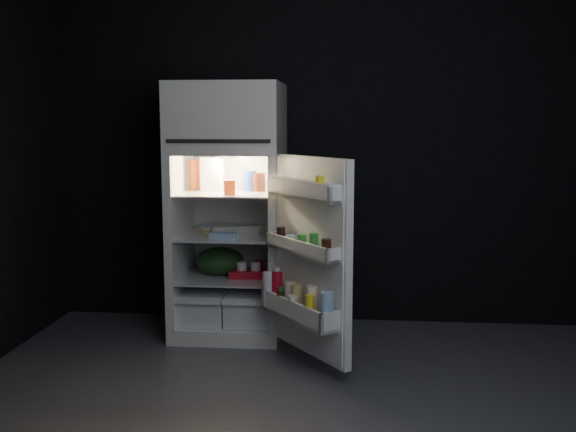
# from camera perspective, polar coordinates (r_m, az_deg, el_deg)

# --- Properties ---
(floor) EXTENTS (4.00, 3.40, 0.00)m
(floor) POSITION_cam_1_polar(r_m,az_deg,el_deg) (3.70, 1.19, -16.23)
(floor) COLOR #4C4C51
(floor) RESTS_ON ground
(wall_back) EXTENTS (4.00, 0.00, 2.70)m
(wall_back) POSITION_cam_1_polar(r_m,az_deg,el_deg) (5.07, 2.68, 6.13)
(wall_back) COLOR black
(wall_back) RESTS_ON ground
(wall_front) EXTENTS (4.00, 0.00, 2.70)m
(wall_front) POSITION_cam_1_polar(r_m,az_deg,el_deg) (1.69, -3.00, 2.25)
(wall_front) COLOR black
(wall_front) RESTS_ON ground
(refrigerator) EXTENTS (0.76, 0.71, 1.78)m
(refrigerator) POSITION_cam_1_polar(r_m,az_deg,el_deg) (4.79, -5.00, 1.26)
(refrigerator) COLOR white
(refrigerator) RESTS_ON ground
(fridge_door) EXTENTS (0.59, 0.69, 1.22)m
(fridge_door) POSITION_cam_1_polar(r_m,az_deg,el_deg) (4.10, 1.65, -3.78)
(fridge_door) COLOR white
(fridge_door) RESTS_ON ground
(milk_jug) EXTENTS (0.15, 0.15, 0.24)m
(milk_jug) POSITION_cam_1_polar(r_m,az_deg,el_deg) (4.81, -6.41, 3.55)
(milk_jug) COLOR white
(milk_jug) RESTS_ON refrigerator
(mayo_jar) EXTENTS (0.13, 0.13, 0.14)m
(mayo_jar) POSITION_cam_1_polar(r_m,az_deg,el_deg) (4.80, -3.28, 2.97)
(mayo_jar) COLOR #1B3596
(mayo_jar) RESTS_ON refrigerator
(jam_jar) EXTENTS (0.10, 0.10, 0.13)m
(jam_jar) POSITION_cam_1_polar(r_m,az_deg,el_deg) (4.76, -2.50, 2.88)
(jam_jar) COLOR black
(jam_jar) RESTS_ON refrigerator
(amber_bottle) EXTENTS (0.10, 0.10, 0.22)m
(amber_bottle) POSITION_cam_1_polar(r_m,az_deg,el_deg) (4.90, -7.95, 3.48)
(amber_bottle) COLOR #BE4F1E
(amber_bottle) RESTS_ON refrigerator
(small_carton) EXTENTS (0.09, 0.07, 0.10)m
(small_carton) POSITION_cam_1_polar(r_m,az_deg,el_deg) (4.55, -4.99, 2.43)
(small_carton) COLOR #E84F1B
(small_carton) RESTS_ON refrigerator
(egg_carton) EXTENTS (0.34, 0.19, 0.07)m
(egg_carton) POSITION_cam_1_polar(r_m,az_deg,el_deg) (4.73, -4.44, -1.21)
(egg_carton) COLOR #99988B
(egg_carton) RESTS_ON refrigerator
(pie) EXTENTS (0.39, 0.39, 0.04)m
(pie) POSITION_cam_1_polar(r_m,az_deg,el_deg) (4.87, -5.78, -1.13)
(pie) COLOR tan
(pie) RESTS_ON refrigerator
(flat_package) EXTENTS (0.20, 0.13, 0.04)m
(flat_package) POSITION_cam_1_polar(r_m,az_deg,el_deg) (4.61, -5.46, -1.65)
(flat_package) COLOR #8FB9DD
(flat_package) RESTS_ON refrigerator
(wrapped_pkg) EXTENTS (0.14, 0.13, 0.05)m
(wrapped_pkg) POSITION_cam_1_polar(r_m,az_deg,el_deg) (4.88, -2.71, -1.02)
(wrapped_pkg) COLOR beige
(wrapped_pkg) RESTS_ON refrigerator
(produce_bag) EXTENTS (0.42, 0.39, 0.20)m
(produce_bag) POSITION_cam_1_polar(r_m,az_deg,el_deg) (4.86, -5.79, -3.81)
(produce_bag) COLOR #193815
(produce_bag) RESTS_ON refrigerator
(yogurt_tray) EXTENTS (0.30, 0.18, 0.05)m
(yogurt_tray) POSITION_cam_1_polar(r_m,az_deg,el_deg) (4.77, -3.23, -4.90)
(yogurt_tray) COLOR red
(yogurt_tray) RESTS_ON refrigerator
(small_can_red) EXTENTS (0.07, 0.07, 0.09)m
(small_can_red) POSITION_cam_1_polar(r_m,az_deg,el_deg) (4.90, -2.45, -4.30)
(small_can_red) COLOR red
(small_can_red) RESTS_ON refrigerator
(small_can_silver) EXTENTS (0.08, 0.08, 0.09)m
(small_can_silver) POSITION_cam_1_polar(r_m,az_deg,el_deg) (4.88, -1.73, -4.35)
(small_can_silver) COLOR silver
(small_can_silver) RESTS_ON refrigerator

